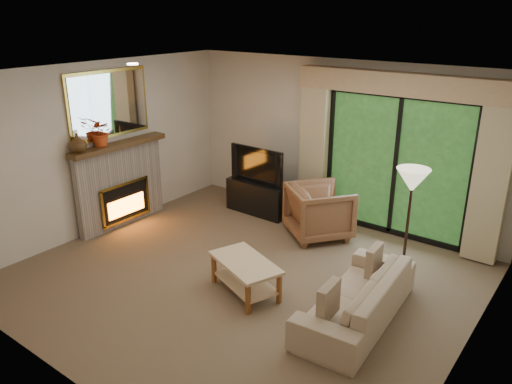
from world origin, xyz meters
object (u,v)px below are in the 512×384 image
Objects in this scene: armchair at (319,211)px; sofa at (357,296)px; media_console at (260,196)px; coffee_table at (245,277)px.

armchair reaches higher than sofa.
armchair is 2.20m from sofa.
sofa is at bearing -33.36° from media_console.
media_console is at bearing -128.64° from sofa.
sofa is 2.02× the size of coffee_table.
armchair is at bearing -142.64° from sofa.
media_console is 3.35m from sofa.
media_console is at bearing 26.91° from armchair.
sofa reaches higher than coffee_table.
armchair is at bearing -9.69° from media_console.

